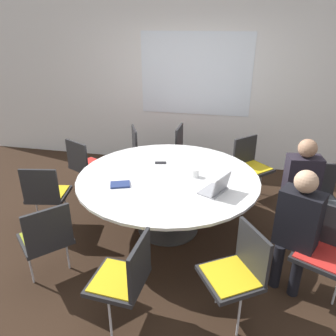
{
  "coord_description": "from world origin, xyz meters",
  "views": [
    {
      "loc": [
        0.72,
        -3.31,
        2.36
      ],
      "look_at": [
        0.0,
        0.0,
        0.82
      ],
      "focal_mm": 35.0,
      "sensor_mm": 36.0,
      "label": 1
    }
  ],
  "objects": [
    {
      "name": "chair_8",
      "position": [
        -0.04,
        -1.43,
        0.52
      ],
      "size": [
        0.45,
        0.47,
        0.87
      ],
      "rotation": [
        0.0,
        0.0,
        14.07
      ],
      "color": "#262628",
      "rests_on": "ground_plane"
    },
    {
      "name": "coffee_cup",
      "position": [
        0.31,
        0.05,
        0.77
      ],
      "size": [
        0.09,
        0.09,
        0.09
      ],
      "color": "white",
      "rests_on": "conference_table"
    },
    {
      "name": "chair_2",
      "position": [
        0.96,
        1.06,
        0.52
      ],
      "size": [
        0.61,
        0.61,
        0.87
      ],
      "rotation": [
        0.0,
        0.0,
        10.21
      ],
      "color": "#262628",
      "rests_on": "ground_plane"
    },
    {
      "name": "person_1",
      "position": [
        1.48,
        0.16,
        0.71
      ],
      "size": [
        0.38,
        0.29,
        1.22
      ],
      "rotation": [
        0.0,
        0.0,
        9.54
      ],
      "color": "#231E28",
      "rests_on": "ground_plane"
    },
    {
      "name": "chair_1",
      "position": [
        1.71,
        0.27,
        0.52
      ],
      "size": [
        0.49,
        0.47,
        0.87
      ],
      "rotation": [
        0.0,
        0.0,
        9.54
      ],
      "color": "#262628",
      "rests_on": "ground_plane"
    },
    {
      "name": "chair_3",
      "position": [
        -0.01,
        1.43,
        0.52
      ],
      "size": [
        0.44,
        0.46,
        0.87
      ],
      "rotation": [
        0.0,
        0.0,
        10.95
      ],
      "color": "#262628",
      "rests_on": "ground_plane"
    },
    {
      "name": "laptop",
      "position": [
        0.57,
        -0.28,
        0.78
      ],
      "size": [
        0.34,
        0.37,
        0.21
      ],
      "rotation": [
        0.0,
        0.0,
        4.25
      ],
      "color": "#99999E",
      "rests_on": "conference_table"
    },
    {
      "name": "chair_7",
      "position": [
        -0.93,
        -1.09,
        0.52
      ],
      "size": [
        0.61,
        0.61,
        0.87
      ],
      "rotation": [
        0.0,
        0.0,
        13.39
      ],
      "color": "#262628",
      "rests_on": "ground_plane"
    },
    {
      "name": "chair_9",
      "position": [
        0.83,
        -1.17,
        0.52
      ],
      "size": [
        0.59,
        0.6,
        0.87
      ],
      "rotation": [
        0.0,
        0.0,
        14.71
      ],
      "color": "#262628",
      "rests_on": "ground_plane"
    },
    {
      "name": "wall_back",
      "position": [
        0.0,
        2.13,
        1.35
      ],
      "size": [
        8.0,
        0.07,
        2.7
      ],
      "color": "silver",
      "rests_on": "ground_plane"
    },
    {
      "name": "person_0",
      "position": [
        1.33,
        -0.67,
        0.71
      ],
      "size": [
        0.42,
        0.36,
        1.22
      ],
      "rotation": [
        0.0,
        0.0,
        8.97
      ],
      "color": "black",
      "rests_on": "ground_plane"
    },
    {
      "name": "chair_6",
      "position": [
        -1.4,
        -0.32,
        0.52
      ],
      "size": [
        0.51,
        0.49,
        0.87
      ],
      "rotation": [
        0.0,
        0.0,
        12.74
      ],
      "color": "#262628",
      "rests_on": "ground_plane"
    },
    {
      "name": "ground_plane",
      "position": [
        0.0,
        0.0,
        0.0
      ],
      "size": [
        16.0,
        16.0,
        0.0
      ],
      "primitive_type": "plane",
      "color": "black"
    },
    {
      "name": "chair_5",
      "position": [
        -1.31,
        0.57,
        0.52
      ],
      "size": [
        0.58,
        0.57,
        0.87
      ],
      "rotation": [
        0.0,
        0.0,
        12.11
      ],
      "color": "#262628",
      "rests_on": "ground_plane"
    },
    {
      "name": "spiral_notebook",
      "position": [
        -0.46,
        -0.34,
        0.73
      ],
      "size": [
        0.25,
        0.21,
        0.02
      ],
      "color": "navy",
      "rests_on": "conference_table"
    },
    {
      "name": "cell_phone",
      "position": [
        -0.17,
        0.34,
        0.72
      ],
      "size": [
        0.15,
        0.1,
        0.01
      ],
      "color": "black",
      "rests_on": "conference_table"
    },
    {
      "name": "chair_0",
      "position": [
        1.58,
        -0.71,
        0.52
      ],
      "size": [
        0.58,
        0.57,
        0.87
      ],
      "rotation": [
        0.0,
        0.0,
        8.97
      ],
      "color": "#262628",
      "rests_on": "ground_plane"
    },
    {
      "name": "conference_table",
      "position": [
        0.0,
        0.0,
        0.61
      ],
      "size": [
        2.09,
        2.09,
        0.72
      ],
      "color": "#333333",
      "rests_on": "ground_plane"
    },
    {
      "name": "chair_4",
      "position": [
        -0.67,
        1.27,
        0.52
      ],
      "size": [
        0.57,
        0.58,
        0.87
      ],
      "rotation": [
        0.0,
        0.0,
        11.44
      ],
      "color": "#262628",
      "rests_on": "ground_plane"
    },
    {
      "name": "handbag",
      "position": [
        -0.62,
        1.42,
        0.14
      ],
      "size": [
        0.36,
        0.16,
        0.28
      ],
      "color": "black",
      "rests_on": "ground_plane"
    }
  ]
}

